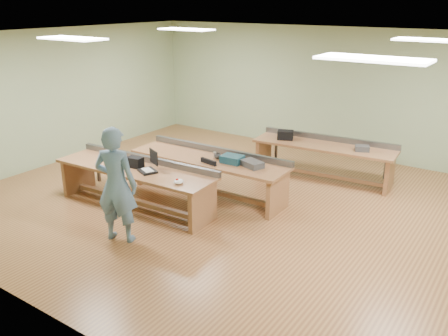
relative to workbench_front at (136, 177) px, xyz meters
The scene contains 22 objects.
floor 2.07m from the workbench_front, 32.32° to the left, with size 10.00×10.00×0.00m, color #9B693B.
ceiling 3.15m from the workbench_front, 32.32° to the left, with size 10.00×10.00×0.00m, color silver.
wall_back 5.42m from the workbench_front, 71.64° to the left, with size 10.00×0.04×3.00m, color #96AE84.
wall_front 3.51m from the workbench_front, 60.23° to the right, with size 10.00×0.04×3.00m, color #96AE84.
wall_left 3.61m from the workbench_front, 162.25° to the left, with size 0.04×8.00×3.00m, color #96AE84.
fluor_panels 3.12m from the workbench_front, 32.32° to the left, with size 6.20×3.50×0.03m.
workbench_front is the anchor object (origin of this frame).
workbench_mid 1.42m from the workbench_front, 57.32° to the left, with size 3.19×0.92×0.86m.
workbench_back 3.93m from the workbench_front, 55.53° to the left, with size 2.97×1.03×0.86m.
person 1.32m from the workbench_front, 58.37° to the right, with size 0.67×0.44×1.84m, color #6386A2.
laptop_base 0.41m from the workbench_front, ahead, with size 0.32×0.26×0.04m, color black.
laptop_screen 0.60m from the workbench_front, ahead, with size 0.32×0.02×0.25m, color black.
keyboard 0.39m from the workbench_front, 126.05° to the right, with size 0.40×0.13×0.02m, color white.
trackball_mouse 1.18m from the workbench_front, ahead, with size 0.15×0.17×0.07m, color white.
camera_bag 0.28m from the workbench_front, 149.73° to the left, with size 0.28×0.18×0.19m, color black.
task_chair 1.22m from the workbench_front, 38.36° to the left, with size 0.53×0.53×0.84m.
parts_bin_teal 1.77m from the workbench_front, 42.76° to the left, with size 0.39×0.29×0.14m, color #153946.
parts_bin_grey 2.10m from the workbench_front, 35.03° to the left, with size 0.40×0.25×0.11m, color #353537.
mug 1.56m from the workbench_front, 52.80° to the left, with size 0.13×0.13×0.10m, color #353537.
drinks_can 1.53m from the workbench_front, 55.60° to the left, with size 0.06×0.06×0.11m, color silver.
storage_box_back 3.42m from the workbench_front, 66.19° to the left, with size 0.33×0.23×0.19m, color black.
tray_back 4.42m from the workbench_front, 46.92° to the left, with size 0.27×0.20×0.11m, color #353537.
Camera 1 is at (4.12, -6.75, 3.59)m, focal length 38.00 mm.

